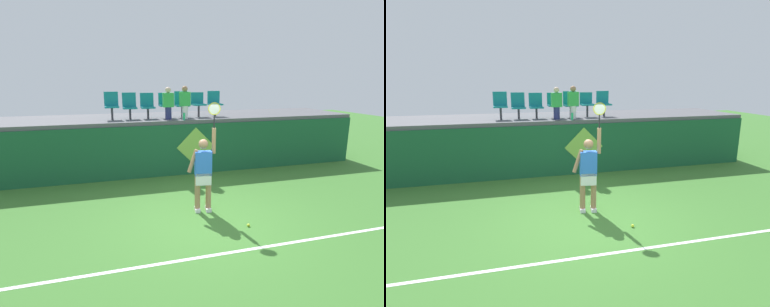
% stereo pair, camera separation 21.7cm
% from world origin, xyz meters
% --- Properties ---
extents(ground_plane, '(40.00, 40.00, 0.00)m').
position_xyz_m(ground_plane, '(0.00, 0.00, 0.00)').
color(ground_plane, '#3D752D').
extents(court_back_wall, '(13.54, 0.20, 1.65)m').
position_xyz_m(court_back_wall, '(0.00, 3.48, 0.82)').
color(court_back_wall, '#195633').
rests_on(court_back_wall, ground_plane).
extents(spectator_platform, '(13.54, 2.67, 0.12)m').
position_xyz_m(spectator_platform, '(0.00, 4.76, 1.71)').
color(spectator_platform, '#56565B').
rests_on(spectator_platform, court_back_wall).
extents(court_baseline_stripe, '(12.19, 0.08, 0.01)m').
position_xyz_m(court_baseline_stripe, '(0.00, -1.40, 0.00)').
color(court_baseline_stripe, white).
rests_on(court_baseline_stripe, ground_plane).
extents(tennis_player, '(0.75, 0.32, 2.55)m').
position_xyz_m(tennis_player, '(0.12, 0.49, 0.98)').
color(tennis_player, white).
rests_on(tennis_player, ground_plane).
extents(tennis_ball, '(0.07, 0.07, 0.07)m').
position_xyz_m(tennis_ball, '(0.79, -0.56, 0.03)').
color(tennis_ball, '#D1E533').
rests_on(tennis_ball, ground_plane).
extents(water_bottle, '(0.08, 0.08, 0.23)m').
position_xyz_m(water_bottle, '(0.47, 3.54, 1.88)').
color(water_bottle, '#26B272').
rests_on(water_bottle, spectator_platform).
extents(stadium_chair_0, '(0.44, 0.42, 0.88)m').
position_xyz_m(stadium_chair_0, '(-1.72, 4.27, 2.26)').
color(stadium_chair_0, '#38383D').
rests_on(stadium_chair_0, spectator_platform).
extents(stadium_chair_1, '(0.44, 0.42, 0.85)m').
position_xyz_m(stadium_chair_1, '(-1.16, 4.28, 2.22)').
color(stadium_chair_1, '#38383D').
rests_on(stadium_chair_1, spectator_platform).
extents(stadium_chair_2, '(0.44, 0.42, 0.83)m').
position_xyz_m(stadium_chair_2, '(-0.58, 4.28, 2.21)').
color(stadium_chair_2, '#38383D').
rests_on(stadium_chair_2, spectator_platform).
extents(stadium_chair_3, '(0.44, 0.42, 0.83)m').
position_xyz_m(stadium_chair_3, '(0.03, 4.27, 2.24)').
color(stadium_chair_3, '#38383D').
rests_on(stadium_chair_3, spectator_platform).
extents(stadium_chair_4, '(0.44, 0.42, 0.87)m').
position_xyz_m(stadium_chair_4, '(0.57, 4.27, 2.25)').
color(stadium_chair_4, '#38383D').
rests_on(stadium_chair_4, spectator_platform).
extents(stadium_chair_5, '(0.44, 0.42, 0.82)m').
position_xyz_m(stadium_chair_5, '(1.16, 4.27, 2.24)').
color(stadium_chair_5, '#38383D').
rests_on(stadium_chair_5, spectator_platform).
extents(stadium_chair_6, '(0.44, 0.42, 0.86)m').
position_xyz_m(stadium_chair_6, '(1.76, 4.27, 2.25)').
color(stadium_chair_6, '#38383D').
rests_on(stadium_chair_6, spectator_platform).
extents(spectator_0, '(0.34, 0.20, 1.02)m').
position_xyz_m(spectator_0, '(0.03, 3.85, 2.29)').
color(spectator_0, navy).
rests_on(spectator_0, spectator_platform).
extents(spectator_1, '(0.34, 0.20, 1.06)m').
position_xyz_m(spectator_1, '(0.57, 3.84, 2.31)').
color(spectator_1, white).
rests_on(spectator_1, spectator_platform).
extents(wall_signage_mount, '(1.27, 0.01, 1.54)m').
position_xyz_m(wall_signage_mount, '(0.81, 3.37, 0.00)').
color(wall_signage_mount, '#195633').
rests_on(wall_signage_mount, ground_plane).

